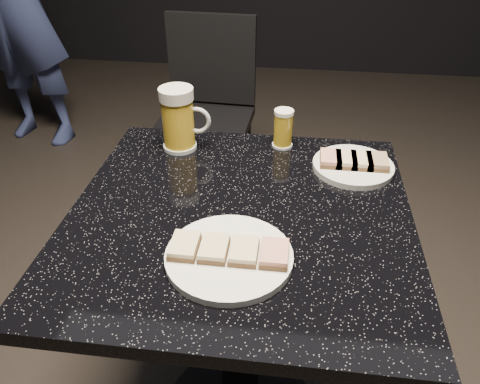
{
  "coord_description": "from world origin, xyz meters",
  "views": [
    {
      "loc": [
        0.1,
        -0.76,
        1.33
      ],
      "look_at": [
        0.0,
        0.0,
        0.8
      ],
      "focal_mm": 35.0,
      "sensor_mm": 36.0,
      "label": 1
    }
  ],
  "objects_px": {
    "plate_large": "(229,257)",
    "beer_mug": "(179,119)",
    "beer_tumbler": "(283,129)",
    "table": "(240,295)",
    "chair": "(207,108)",
    "plate_small": "(353,166)"
  },
  "relations": [
    {
      "from": "plate_large",
      "to": "beer_mug",
      "type": "xyz_separation_m",
      "value": [
        -0.18,
        0.4,
        0.07
      ]
    },
    {
      "from": "beer_mug",
      "to": "beer_tumbler",
      "type": "bearing_deg",
      "value": 9.4
    },
    {
      "from": "plate_large",
      "to": "table",
      "type": "height_order",
      "value": "plate_large"
    },
    {
      "from": "chair",
      "to": "plate_small",
      "type": "bearing_deg",
      "value": -58.71
    },
    {
      "from": "plate_small",
      "to": "table",
      "type": "height_order",
      "value": "plate_small"
    },
    {
      "from": "plate_small",
      "to": "beer_mug",
      "type": "height_order",
      "value": "beer_mug"
    },
    {
      "from": "plate_large",
      "to": "table",
      "type": "relative_size",
      "value": 0.31
    },
    {
      "from": "beer_tumbler",
      "to": "chair",
      "type": "distance_m",
      "value": 0.89
    },
    {
      "from": "plate_large",
      "to": "chair",
      "type": "relative_size",
      "value": 0.27
    },
    {
      "from": "beer_tumbler",
      "to": "beer_mug",
      "type": "bearing_deg",
      "value": -170.6
    },
    {
      "from": "beer_mug",
      "to": "plate_large",
      "type": "bearing_deg",
      "value": -65.37
    },
    {
      "from": "beer_mug",
      "to": "plate_small",
      "type": "bearing_deg",
      "value": -6.65
    },
    {
      "from": "beer_tumbler",
      "to": "chair",
      "type": "relative_size",
      "value": 0.11
    },
    {
      "from": "plate_large",
      "to": "beer_tumbler",
      "type": "height_order",
      "value": "beer_tumbler"
    },
    {
      "from": "plate_small",
      "to": "beer_tumbler",
      "type": "relative_size",
      "value": 1.92
    },
    {
      "from": "plate_large",
      "to": "plate_small",
      "type": "bearing_deg",
      "value": 55.08
    },
    {
      "from": "plate_small",
      "to": "chair",
      "type": "height_order",
      "value": "chair"
    },
    {
      "from": "table",
      "to": "beer_mug",
      "type": "relative_size",
      "value": 4.75
    },
    {
      "from": "chair",
      "to": "beer_mug",
      "type": "bearing_deg",
      "value": -83.26
    },
    {
      "from": "plate_large",
      "to": "plate_small",
      "type": "relative_size",
      "value": 1.23
    },
    {
      "from": "beer_mug",
      "to": "beer_tumbler",
      "type": "xyz_separation_m",
      "value": [
        0.25,
        0.04,
        -0.03
      ]
    },
    {
      "from": "beer_mug",
      "to": "beer_tumbler",
      "type": "height_order",
      "value": "beer_mug"
    }
  ]
}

